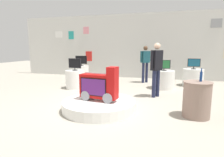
# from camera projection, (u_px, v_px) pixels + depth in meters

# --- Properties ---
(ground_plane) EXTENTS (30.00, 30.00, 0.00)m
(ground_plane) POSITION_uv_depth(u_px,v_px,m) (96.00, 105.00, 5.21)
(ground_plane) COLOR #A8A091
(back_wall_display) EXTENTS (12.60, 0.13, 3.33)m
(back_wall_display) POSITION_uv_depth(u_px,v_px,m) (130.00, 46.00, 9.81)
(back_wall_display) COLOR silver
(back_wall_display) RESTS_ON ground
(main_display_pedestal) EXTENTS (1.88, 1.88, 0.25)m
(main_display_pedestal) POSITION_uv_depth(u_px,v_px,m) (99.00, 105.00, 4.78)
(main_display_pedestal) COLOR white
(main_display_pedestal) RESTS_ON ground
(novelty_firetruck_tv) EXTENTS (1.00, 0.46, 0.88)m
(novelty_firetruck_tv) POSITION_uv_depth(u_px,v_px,m) (99.00, 87.00, 4.69)
(novelty_firetruck_tv) COLOR gray
(novelty_firetruck_tv) RESTS_ON main_display_pedestal
(display_pedestal_left_rear) EXTENTS (0.76, 0.76, 0.71)m
(display_pedestal_left_rear) POSITION_uv_depth(u_px,v_px,m) (75.00, 79.00, 7.32)
(display_pedestal_left_rear) COLOR white
(display_pedestal_left_rear) RESTS_ON ground
(tv_on_left_rear) EXTENTS (0.55, 0.20, 0.47)m
(tv_on_left_rear) POSITION_uv_depth(u_px,v_px,m) (75.00, 64.00, 7.22)
(tv_on_left_rear) COLOR black
(tv_on_left_rear) RESTS_ON display_pedestal_left_rear
(display_pedestal_center_rear) EXTENTS (0.83, 0.83, 0.71)m
(display_pedestal_center_rear) POSITION_uv_depth(u_px,v_px,m) (193.00, 77.00, 7.78)
(display_pedestal_center_rear) COLOR white
(display_pedestal_center_rear) RESTS_ON ground
(tv_on_center_rear) EXTENTS (0.49, 0.19, 0.43)m
(tv_on_center_rear) POSITION_uv_depth(u_px,v_px,m) (194.00, 63.00, 7.67)
(tv_on_center_rear) COLOR black
(tv_on_center_rear) RESTS_ON display_pedestal_center_rear
(display_pedestal_right_rear) EXTENTS (0.72, 0.72, 0.71)m
(display_pedestal_right_rear) POSITION_uv_depth(u_px,v_px,m) (82.00, 73.00, 9.25)
(display_pedestal_right_rear) COLOR white
(display_pedestal_right_rear) RESTS_ON ground
(tv_on_right_rear) EXTENTS (0.57, 0.20, 0.49)m
(tv_on_right_rear) POSITION_uv_depth(u_px,v_px,m) (81.00, 60.00, 9.14)
(tv_on_right_rear) COLOR black
(tv_on_right_rear) RESTS_ON display_pedestal_right_rear
(display_pedestal_far_right) EXTENTS (0.84, 0.84, 0.71)m
(display_pedestal_far_right) POSITION_uv_depth(u_px,v_px,m) (163.00, 80.00, 7.27)
(display_pedestal_far_right) COLOR white
(display_pedestal_far_right) RESTS_ON ground
(tv_on_far_right) EXTENTS (0.48, 0.20, 0.41)m
(tv_on_far_right) POSITION_uv_depth(u_px,v_px,m) (164.00, 65.00, 7.18)
(tv_on_far_right) COLOR black
(tv_on_far_right) RESTS_ON display_pedestal_far_right
(side_table_round) EXTENTS (0.63, 0.63, 0.83)m
(side_table_round) POSITION_uv_depth(u_px,v_px,m) (197.00, 99.00, 4.23)
(side_table_round) COLOR gray
(side_table_round) RESTS_ON ground
(bottle_on_side_table) EXTENTS (0.06, 0.06, 0.30)m
(bottle_on_side_table) POSITION_uv_depth(u_px,v_px,m) (201.00, 76.00, 4.18)
(bottle_on_side_table) COLOR navy
(bottle_on_side_table) RESTS_ON side_table_round
(shopper_browsing_near_truck) EXTENTS (0.42, 0.42, 1.67)m
(shopper_browsing_near_truck) POSITION_uv_depth(u_px,v_px,m) (145.00, 61.00, 8.42)
(shopper_browsing_near_truck) COLOR #1E233F
(shopper_browsing_near_truck) RESTS_ON ground
(shopper_browsing_rear) EXTENTS (0.38, 0.47, 1.74)m
(shopper_browsing_rear) POSITION_uv_depth(u_px,v_px,m) (157.00, 66.00, 5.91)
(shopper_browsing_rear) COLOR #1E233F
(shopper_browsing_rear) RESTS_ON ground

